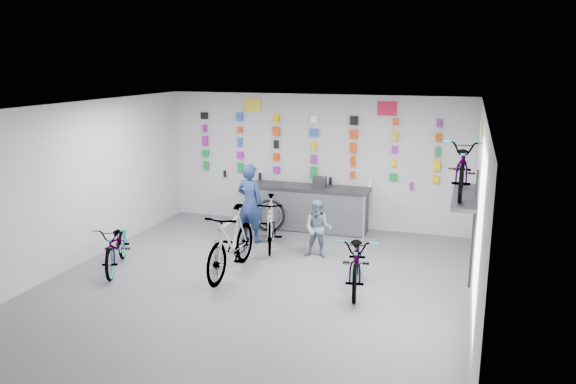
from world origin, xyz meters
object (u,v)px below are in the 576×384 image
(bike_right, at_px, (357,260))
(clerk, at_px, (250,203))
(customer, at_px, (318,229))
(bike_left, at_px, (117,246))
(counter, at_px, (309,209))
(bike_service, at_px, (271,222))
(bike_center, at_px, (231,242))

(bike_right, xyz_separation_m, clerk, (-2.60, 1.77, 0.34))
(customer, bearing_deg, clerk, 159.93)
(bike_right, bearing_deg, bike_left, 176.84)
(counter, xyz_separation_m, bike_service, (-0.40, -1.42, 0.04))
(counter, height_order, bike_service, bike_service)
(customer, bearing_deg, bike_left, -154.49)
(bike_service, distance_m, customer, 1.11)
(bike_right, bearing_deg, counter, 110.03)
(bike_center, bearing_deg, counter, 79.48)
(counter, relative_size, bike_left, 1.61)
(bike_left, xyz_separation_m, bike_right, (4.33, 0.48, 0.05))
(counter, bearing_deg, bike_service, -105.56)
(customer, bearing_deg, counter, 109.37)
(counter, bearing_deg, customer, -68.65)
(clerk, bearing_deg, customer, 173.29)
(clerk, bearing_deg, bike_center, 112.48)
(bike_center, bearing_deg, customer, 46.83)
(bike_right, relative_size, clerk, 1.12)
(bike_left, bearing_deg, customer, 4.16)
(counter, relative_size, clerk, 1.63)
(bike_right, height_order, customer, customer)
(bike_center, distance_m, customer, 1.80)
(bike_service, height_order, customer, customer)
(bike_left, xyz_separation_m, bike_service, (2.25, 2.02, 0.08))
(counter, xyz_separation_m, bike_center, (-0.57, -3.03, 0.11))
(counter, height_order, bike_center, bike_center)
(bike_right, relative_size, customer, 1.63)
(counter, xyz_separation_m, clerk, (-0.93, -1.19, 0.34))
(bike_left, distance_m, customer, 3.74)
(bike_left, height_order, customer, customer)
(bike_center, height_order, bike_service, bike_center)
(bike_center, height_order, bike_right, bike_center)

